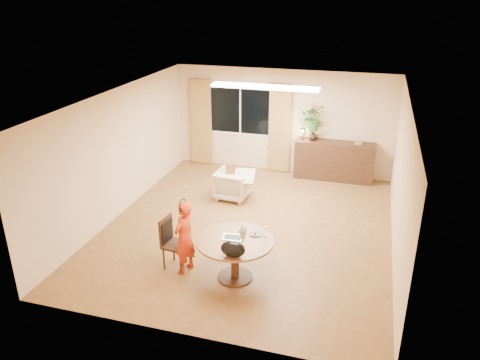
# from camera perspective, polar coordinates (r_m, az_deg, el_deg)

# --- Properties ---
(floor) EXTENTS (6.50, 6.50, 0.00)m
(floor) POSITION_cam_1_polar(r_m,az_deg,el_deg) (9.39, 1.03, -5.73)
(floor) COLOR brown
(floor) RESTS_ON ground
(ceiling) EXTENTS (6.50, 6.50, 0.00)m
(ceiling) POSITION_cam_1_polar(r_m,az_deg,el_deg) (8.46, 1.15, 9.95)
(ceiling) COLOR white
(ceiling) RESTS_ON wall_back
(wall_back) EXTENTS (5.50, 0.00, 5.50)m
(wall_back) POSITION_cam_1_polar(r_m,az_deg,el_deg) (11.86, 5.22, 7.11)
(wall_back) COLOR beige
(wall_back) RESTS_ON floor
(wall_left) EXTENTS (0.00, 6.50, 6.50)m
(wall_left) POSITION_cam_1_polar(r_m,az_deg,el_deg) (9.87, -14.54, 3.24)
(wall_left) COLOR beige
(wall_left) RESTS_ON floor
(wall_right) EXTENTS (0.00, 6.50, 6.50)m
(wall_right) POSITION_cam_1_polar(r_m,az_deg,el_deg) (8.60, 19.06, -0.21)
(wall_right) COLOR beige
(wall_right) RESTS_ON floor
(window) EXTENTS (1.70, 0.03, 1.30)m
(window) POSITION_cam_1_polar(r_m,az_deg,el_deg) (12.03, 0.04, 8.42)
(window) COLOR white
(window) RESTS_ON wall_back
(curtain_left) EXTENTS (0.55, 0.08, 2.25)m
(curtain_left) POSITION_cam_1_polar(r_m,az_deg,el_deg) (12.38, -4.77, 7.05)
(curtain_left) COLOR olive
(curtain_left) RESTS_ON wall_back
(curtain_right) EXTENTS (0.55, 0.08, 2.25)m
(curtain_right) POSITION_cam_1_polar(r_m,az_deg,el_deg) (11.82, 4.86, 6.29)
(curtain_right) COLOR olive
(curtain_right) RESTS_ON wall_back
(ceiling_panel) EXTENTS (2.20, 0.35, 0.05)m
(ceiling_panel) POSITION_cam_1_polar(r_m,az_deg,el_deg) (9.61, 3.04, 11.25)
(ceiling_panel) COLOR white
(ceiling_panel) RESTS_ON ceiling
(dining_table) EXTENTS (1.26, 1.26, 0.72)m
(dining_table) POSITION_cam_1_polar(r_m,az_deg,el_deg) (7.58, -0.61, -8.28)
(dining_table) COLOR brown
(dining_table) RESTS_ON floor
(dining_chair) EXTENTS (0.48, 0.45, 0.90)m
(dining_chair) POSITION_cam_1_polar(r_m,az_deg,el_deg) (7.99, -7.78, -7.69)
(dining_chair) COLOR #321B10
(dining_chair) RESTS_ON floor
(child) EXTENTS (0.52, 0.41, 1.27)m
(child) POSITION_cam_1_polar(r_m,az_deg,el_deg) (7.79, -6.80, -6.96)
(child) COLOR red
(child) RESTS_ON floor
(laptop) EXTENTS (0.35, 0.25, 0.23)m
(laptop) POSITION_cam_1_polar(r_m,az_deg,el_deg) (7.50, -0.89, -6.32)
(laptop) COLOR #B7B7BC
(laptop) RESTS_ON dining_table
(tumbler) EXTENTS (0.09, 0.09, 0.11)m
(tumbler) POSITION_cam_1_polar(r_m,az_deg,el_deg) (7.69, 0.46, -6.01)
(tumbler) COLOR white
(tumbler) RESTS_ON dining_table
(wine_glass) EXTENTS (0.08, 0.08, 0.19)m
(wine_glass) POSITION_cam_1_polar(r_m,az_deg,el_deg) (7.56, 3.08, -6.29)
(wine_glass) COLOR white
(wine_glass) RESTS_ON dining_table
(pot_lid) EXTENTS (0.22, 0.22, 0.03)m
(pot_lid) POSITION_cam_1_polar(r_m,az_deg,el_deg) (7.65, 1.89, -6.54)
(pot_lid) COLOR white
(pot_lid) RESTS_ON dining_table
(handbag) EXTENTS (0.43, 0.32, 0.26)m
(handbag) POSITION_cam_1_polar(r_m,az_deg,el_deg) (7.01, -0.87, -8.42)
(handbag) COLOR black
(handbag) RESTS_ON dining_table
(armchair) EXTENTS (0.75, 0.77, 0.65)m
(armchair) POSITION_cam_1_polar(r_m,az_deg,el_deg) (10.50, -0.89, -0.54)
(armchair) COLOR beige
(armchair) RESTS_ON floor
(throw) EXTENTS (0.52, 0.60, 0.03)m
(throw) POSITION_cam_1_polar(r_m,az_deg,el_deg) (10.23, 0.53, 0.90)
(throw) COLOR beige
(throw) RESTS_ON armchair
(sideboard) EXTENTS (1.91, 0.47, 0.96)m
(sideboard) POSITION_cam_1_polar(r_m,az_deg,el_deg) (11.71, 11.40, 2.32)
(sideboard) COLOR #321B10
(sideboard) RESTS_ON floor
(vase) EXTENTS (0.25, 0.25, 0.25)m
(vase) POSITION_cam_1_polar(r_m,az_deg,el_deg) (11.57, 8.82, 5.41)
(vase) COLOR black
(vase) RESTS_ON sideboard
(bouquet) EXTENTS (0.65, 0.58, 0.66)m
(bouquet) POSITION_cam_1_polar(r_m,az_deg,el_deg) (11.45, 8.95, 7.58)
(bouquet) COLOR #376B28
(bouquet) RESTS_ON vase
(book_stack) EXTENTS (0.19, 0.14, 0.08)m
(book_stack) POSITION_cam_1_polar(r_m,az_deg,el_deg) (11.52, 14.25, 4.45)
(book_stack) COLOR brown
(book_stack) RESTS_ON sideboard
(desk_lamp) EXTENTS (0.13, 0.13, 0.31)m
(desk_lamp) POSITION_cam_1_polar(r_m,az_deg,el_deg) (11.55, 7.65, 5.59)
(desk_lamp) COLOR black
(desk_lamp) RESTS_ON sideboard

